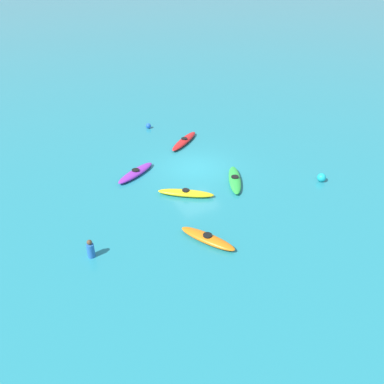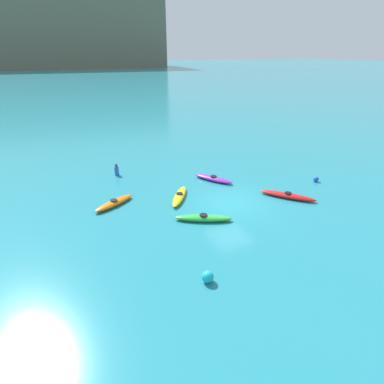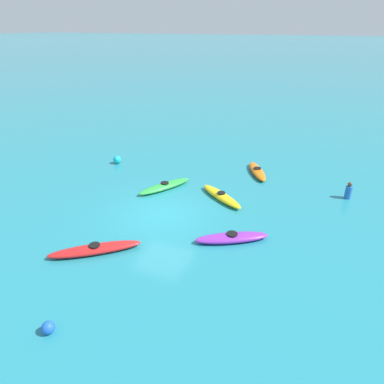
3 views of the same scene
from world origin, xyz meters
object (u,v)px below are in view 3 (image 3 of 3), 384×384
Objects in this scene: kayak_yellow at (221,196)px; kayak_green at (165,186)px; kayak_purple at (232,238)px; kayak_orange at (257,171)px; buoy_blue at (48,328)px; buoy_cyan at (117,160)px; person_near_shore at (349,191)px; kayak_red at (95,249)px.

kayak_yellow is 0.91× the size of kayak_green.
kayak_purple and kayak_orange have the same top height.
buoy_blue is 0.76× the size of buoy_cyan.
buoy_blue is (6.48, -3.33, 0.03)m from kayak_purple.
buoy_blue is at bearing -30.92° from person_near_shore.
buoy_blue reaches higher than kayak_purple.
buoy_cyan is (-2.09, -7.58, 0.09)m from kayak_yellow.
buoy_blue is at bearing 8.25° from kayak_green.
kayak_purple is 7.35m from kayak_orange.
kayak_purple is 5.79m from kayak_green.
kayak_purple is at bearing 59.28° from buoy_cyan.
kayak_green is (-6.15, -0.22, 0.00)m from kayak_red.
kayak_purple is at bearing 122.00° from kayak_red.
kayak_purple is 1.03× the size of kayak_yellow.
kayak_orange is 3.19× the size of person_near_shore.
kayak_yellow is at bearing -12.05° from kayak_orange.
kayak_yellow is at bearing 74.58° from buoy_cyan.
person_near_shore is at bearing 106.64° from kayak_green.
kayak_red is at bearing 2.02° from kayak_green.
person_near_shore is (-0.51, 13.34, 0.14)m from buoy_cyan.
kayak_red is at bearing -25.12° from kayak_yellow.
person_near_shore is at bearing 74.78° from kayak_orange.
kayak_purple is 10.70m from buoy_cyan.
person_near_shore is at bearing 92.18° from buoy_cyan.
kayak_purple is 0.94× the size of kayak_green.
kayak_red is at bearing 29.38° from buoy_cyan.
person_near_shore is at bearing 149.08° from buoy_blue.
kayak_green is (-3.32, -4.75, -0.00)m from kayak_purple.
kayak_green is at bearing -124.96° from kayak_purple.
kayak_green is at bearing 64.25° from buoy_cyan.
kayak_orange is 4.03m from kayak_yellow.
kayak_purple is 0.94× the size of kayak_red.
kayak_orange is 5.10m from person_near_shore.
kayak_yellow is 3.21× the size of person_near_shore.
kayak_purple is at bearing 6.09° from kayak_orange.
kayak_purple and kayak_green have the same top height.
kayak_yellow is at bearing 170.19° from buoy_blue.
kayak_yellow is at bearing -65.71° from person_near_shore.
kayak_purple and kayak_yellow have the same top height.
kayak_green is at bearing -73.36° from person_near_shore.
kayak_red and kayak_yellow have the same top height.
kayak_red is 3.85m from buoy_blue.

